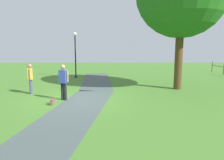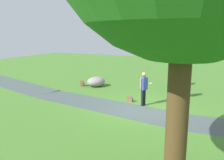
# 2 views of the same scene
# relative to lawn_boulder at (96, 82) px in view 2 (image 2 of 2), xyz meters

# --- Properties ---
(ground_plane) EXTENTS (48.00, 48.00, 0.00)m
(ground_plane) POSITION_rel_lawn_boulder_xyz_m (-4.21, 3.29, -0.32)
(ground_plane) COLOR #45772B
(footpath_segment_mid) EXTENTS (8.20, 3.11, 0.01)m
(footpath_segment_mid) POSITION_rel_lawn_boulder_xyz_m (-2.27, 3.50, -0.32)
(footpath_segment_mid) COLOR #455250
(footpath_segment_mid) RESTS_ON ground
(footpath_segment_far) EXTENTS (8.24, 4.07, 0.01)m
(footpath_segment_far) POSITION_rel_lawn_boulder_xyz_m (5.54, 1.85, -0.32)
(footpath_segment_far) COLOR #455250
(footpath_segment_far) RESTS_ON ground
(lawn_boulder) EXTENTS (1.45, 1.57, 0.65)m
(lawn_boulder) POSITION_rel_lawn_boulder_xyz_m (0.00, 0.00, 0.00)
(lawn_boulder) COLOR gray
(lawn_boulder) RESTS_ON ground
(woman_with_handbag) EXTENTS (0.35, 0.50, 1.66)m
(woman_with_handbag) POSITION_rel_lawn_boulder_xyz_m (-4.15, 2.71, 0.64)
(woman_with_handbag) COLOR black
(woman_with_handbag) RESTS_ON ground
(man_near_boulder) EXTENTS (0.42, 0.43, 1.70)m
(man_near_boulder) POSITION_rel_lawn_boulder_xyz_m (-4.78, -2.15, 0.66)
(man_near_boulder) COLOR #161B37
(man_near_boulder) RESTS_ON ground
(passerby_on_path) EXTENTS (0.50, 0.33, 1.59)m
(passerby_on_path) POSITION_rel_lawn_boulder_xyz_m (-5.54, 0.65, 0.59)
(passerby_on_path) COLOR #4E4477
(passerby_on_path) RESTS_ON ground
(handbag_on_grass) EXTENTS (0.33, 0.30, 0.31)m
(handbag_on_grass) POSITION_rel_lawn_boulder_xyz_m (-3.32, 2.39, -0.18)
(handbag_on_grass) COLOR brown
(handbag_on_grass) RESTS_ON ground
(backpack_by_boulder) EXTENTS (0.34, 0.34, 0.40)m
(backpack_by_boulder) POSITION_rel_lawn_boulder_xyz_m (0.88, 0.34, -0.13)
(backpack_by_boulder) COLOR brown
(backpack_by_boulder) RESTS_ON ground
(frisbee_on_grass) EXTENTS (0.23, 0.23, 0.02)m
(frisbee_on_grass) POSITION_rel_lawn_boulder_xyz_m (-3.05, -2.49, -0.31)
(frisbee_on_grass) COLOR white
(frisbee_on_grass) RESTS_ON ground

